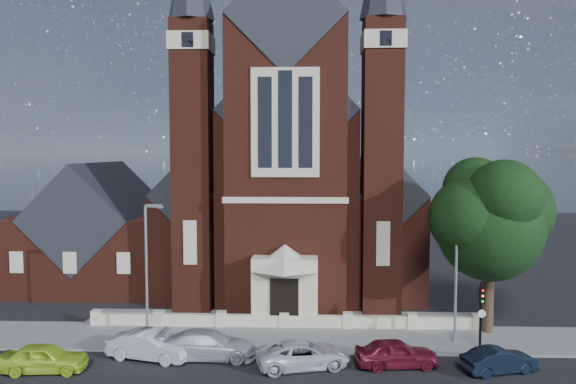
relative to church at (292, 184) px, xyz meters
name	(u,v)px	position (x,y,z in m)	size (l,w,h in m)	color
ground	(289,294)	(0.00, -7.94, -8.19)	(120.00, 120.00, 0.00)	black
pavement_strip	(283,339)	(0.00, -18.44, -8.19)	(60.00, 5.00, 0.12)	slate
forecourt_paving	(286,319)	(0.00, -14.44, -8.19)	(26.00, 3.00, 0.14)	slate
forecourt_wall	(284,328)	(0.00, -16.44, -8.19)	(24.00, 0.40, 0.90)	beige
church	(292,184)	(0.00, 0.00, 0.00)	(20.01, 34.90, 29.20)	#4D1E14
parish_hall	(100,236)	(-16.00, -4.94, -4.17)	(12.00, 12.20, 10.24)	#4D1E14
street_tree	(493,221)	(12.60, -17.23, -1.23)	(6.40, 6.60, 10.70)	black
street_lamp_left	(148,263)	(-7.91, -18.94, -3.59)	(1.16, 0.22, 8.09)	gray
street_lamp_right	(458,266)	(10.09, -18.94, -3.59)	(1.16, 0.22, 8.09)	gray
traffic_signal	(481,308)	(11.00, -20.52, -5.60)	(0.28, 0.42, 4.00)	black
car_lime_van	(44,358)	(-11.84, -23.87, -7.47)	(1.70, 4.22, 1.44)	#AED62A
car_silver_a	(150,346)	(-7.00, -21.96, -7.43)	(1.59, 4.57, 1.51)	#BABDC2
car_silver_b	(209,345)	(-3.85, -21.74, -7.43)	(2.12, 5.20, 1.51)	#B4B6BC
car_white_suv	(303,355)	(1.24, -22.81, -7.51)	(2.25, 4.88, 1.36)	silver
car_dark_red	(396,353)	(6.06, -22.55, -7.46)	(1.72, 4.27, 1.46)	maroon
car_navy	(499,360)	(11.15, -23.13, -7.55)	(1.34, 3.84, 1.26)	black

